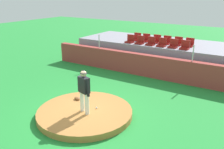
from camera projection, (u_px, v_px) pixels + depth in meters
ground_plane at (85, 115)px, 9.61m from camera, size 60.00×60.00×0.00m
pitchers_mound at (85, 113)px, 9.57m from camera, size 3.74×3.74×0.24m
pitcher at (84, 88)px, 9.02m from camera, size 0.68×0.39×1.72m
baseball at (97, 108)px, 9.62m from camera, size 0.07×0.07×0.07m
fielding_glove at (77, 98)px, 10.43m from camera, size 0.33×0.25×0.11m
brick_barrier at (147, 65)px, 13.96m from camera, size 12.90×0.40×1.26m
fence_post_left at (99, 41)px, 15.31m from camera, size 0.06×0.06×0.85m
fence_post_right at (193, 53)px, 12.33m from camera, size 0.06×0.06×0.85m
bleacher_platform at (164, 53)px, 16.04m from camera, size 11.16×3.95×1.57m
stadium_chair_0 at (130, 40)px, 15.47m from camera, size 0.48×0.44×0.50m
stadium_chair_1 at (140, 41)px, 15.11m from camera, size 0.48×0.44×0.50m
stadium_chair_2 at (151, 42)px, 14.75m from camera, size 0.48×0.44×0.50m
stadium_chair_3 at (162, 44)px, 14.40m from camera, size 0.48×0.44×0.50m
stadium_chair_4 at (173, 45)px, 14.05m from camera, size 0.48×0.44×0.50m
stadium_chair_5 at (185, 46)px, 13.68m from camera, size 0.48×0.44×0.50m
stadium_chair_6 at (137, 38)px, 16.17m from camera, size 0.48×0.44×0.50m
stadium_chair_7 at (146, 39)px, 15.83m from camera, size 0.48×0.44×0.50m
stadium_chair_8 at (157, 40)px, 15.45m from camera, size 0.48×0.44×0.50m
stadium_chair_9 at (167, 41)px, 15.11m from camera, size 0.48×0.44×0.50m
stadium_chair_10 at (178, 43)px, 14.75m from camera, size 0.48×0.44×0.50m
stadium_chair_11 at (189, 44)px, 14.38m from camera, size 0.48×0.44×0.50m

